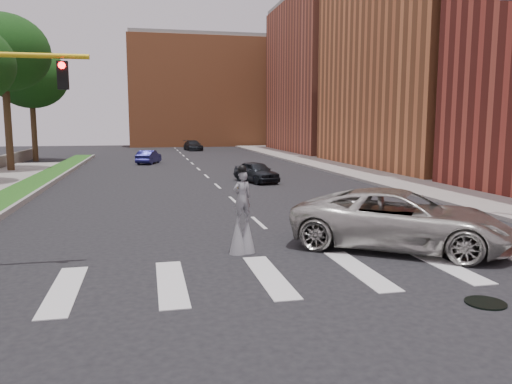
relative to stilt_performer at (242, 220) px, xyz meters
name	(u,v)px	position (x,y,z in m)	size (l,w,h in m)	color
ground_plane	(328,285)	(1.54, -3.50, -1.05)	(160.00, 160.00, 0.00)	black
grass_median	(24,189)	(-9.96, 16.50, -0.92)	(2.00, 60.00, 0.25)	#1E5217
median_curb	(43,189)	(-8.91, 16.50, -0.91)	(0.20, 60.00, 0.28)	gray
sidewalk_right	(366,173)	(14.04, 21.50, -0.96)	(5.00, 90.00, 0.18)	gray
manhole	(485,303)	(4.54, -5.50, -1.03)	(0.90, 0.90, 0.04)	black
building_mid	(445,33)	(23.54, 26.50, 10.95)	(16.00, 22.00, 24.00)	#CB703F
building_far	(342,78)	(23.54, 50.50, 8.95)	(16.00, 22.00, 20.00)	#AF5740
building_backdrop	(205,94)	(7.54, 74.50, 7.95)	(26.00, 14.00, 18.00)	#CB703F
stilt_performer	(242,220)	(0.00, 0.00, 0.00)	(0.83, 0.61, 2.76)	#372516
suv_crossing	(400,219)	(5.10, -0.50, -0.09)	(3.17, 6.87, 1.91)	#BAB8B0
car_near	(256,172)	(4.40, 18.00, -0.34)	(1.67, 4.15, 1.41)	black
car_mid	(149,157)	(-2.66, 35.13, -0.38)	(1.42, 4.07, 1.34)	#191855
car_far	(193,145)	(3.72, 57.29, -0.32)	(2.03, 4.98, 1.45)	black
tree_4	(3,53)	(-13.69, 28.94, 8.44)	(7.19, 7.19, 12.58)	#372516
tree_5	(31,78)	(-14.16, 40.72, 7.51)	(7.36, 7.36, 11.72)	#372516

